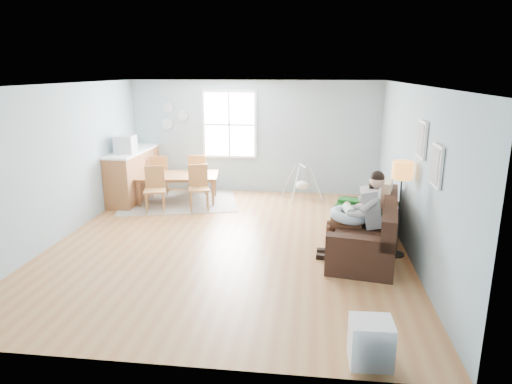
# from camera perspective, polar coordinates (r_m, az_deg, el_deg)

# --- Properties ---
(room) EXTENTS (8.40, 9.40, 3.90)m
(room) POSITION_cam_1_polar(r_m,az_deg,el_deg) (7.55, -3.63, 11.16)
(room) COLOR #A6673B
(window) EXTENTS (1.32, 0.08, 1.62)m
(window) POSITION_cam_1_polar(r_m,az_deg,el_deg) (11.12, -3.34, 8.41)
(window) COLOR white
(window) RESTS_ON room
(pictures) EXTENTS (0.05, 1.34, 0.74)m
(pictures) POSITION_cam_1_polar(r_m,az_deg,el_deg) (6.64, 20.78, 4.72)
(pictures) COLOR white
(pictures) RESTS_ON room
(wall_plates) EXTENTS (0.67, 0.02, 0.66)m
(wall_plates) POSITION_cam_1_polar(r_m,az_deg,el_deg) (11.45, -10.37, 9.28)
(wall_plates) COLOR #9CADBB
(wall_plates) RESTS_ON room
(sofa) EXTENTS (1.34, 2.40, 0.92)m
(sofa) POSITION_cam_1_polar(r_m,az_deg,el_deg) (7.74, 13.88, -5.07)
(sofa) COLOR black
(sofa) RESTS_ON room
(green_throw) EXTENTS (1.23, 1.10, 0.04)m
(green_throw) POSITION_cam_1_polar(r_m,az_deg,el_deg) (8.39, 13.68, -1.65)
(green_throw) COLOR #145916
(green_throw) RESTS_ON sofa
(beige_pillow) EXTENTS (0.27, 0.55, 0.53)m
(beige_pillow) POSITION_cam_1_polar(r_m,az_deg,el_deg) (8.16, 15.99, -0.48)
(beige_pillow) COLOR #B7A68C
(beige_pillow) RESTS_ON sofa
(father) EXTENTS (1.02, 0.48, 1.45)m
(father) POSITION_cam_1_polar(r_m,az_deg,el_deg) (7.29, 12.83, -2.49)
(father) COLOR gray
(father) RESTS_ON sofa
(nursing_pillow) EXTENTS (0.72, 0.71, 0.24)m
(nursing_pillow) POSITION_cam_1_polar(r_m,az_deg,el_deg) (7.33, 11.47, -2.87)
(nursing_pillow) COLOR silver
(nursing_pillow) RESTS_ON father
(infant) EXTENTS (0.19, 0.42, 0.15)m
(infant) POSITION_cam_1_polar(r_m,az_deg,el_deg) (7.34, 11.47, -2.09)
(infant) COLOR silver
(infant) RESTS_ON nursing_pillow
(toddler) EXTENTS (0.61, 0.41, 0.91)m
(toddler) POSITION_cam_1_polar(r_m,az_deg,el_deg) (7.81, 13.55, -1.39)
(toddler) COLOR white
(toddler) RESTS_ON sofa
(floor_lamp) EXTENTS (0.31, 0.31, 1.56)m
(floor_lamp) POSITION_cam_1_polar(r_m,az_deg,el_deg) (7.47, 17.77, 1.62)
(floor_lamp) COLOR black
(floor_lamp) RESTS_ON room
(storage_cube) EXTENTS (0.44, 0.40, 0.48)m
(storage_cube) POSITION_cam_1_polar(r_m,az_deg,el_deg) (5.04, 14.05, -17.73)
(storage_cube) COLOR white
(storage_cube) RESTS_ON room
(rug) EXTENTS (2.98, 2.53, 0.01)m
(rug) POSITION_cam_1_polar(r_m,az_deg,el_deg) (10.61, -9.60, -1.17)
(rug) COLOR gray
(rug) RESTS_ON room
(dining_table) EXTENTS (1.93, 1.27, 0.63)m
(dining_table) POSITION_cam_1_polar(r_m,az_deg,el_deg) (10.53, -9.67, 0.45)
(dining_table) COLOR brown
(dining_table) RESTS_ON rug
(chair_sw) EXTENTS (0.53, 0.53, 0.96)m
(chair_sw) POSITION_cam_1_polar(r_m,az_deg,el_deg) (9.89, -12.53, 0.75)
(chair_sw) COLOR #975734
(chair_sw) RESTS_ON rug
(chair_se) EXTENTS (0.55, 0.55, 0.97)m
(chair_se) POSITION_cam_1_polar(r_m,az_deg,el_deg) (9.85, -7.19, 0.96)
(chair_se) COLOR #975734
(chair_se) RESTS_ON rug
(chair_nw) EXTENTS (0.54, 0.54, 0.97)m
(chair_nw) POSITION_cam_1_polar(r_m,az_deg,el_deg) (11.12, -11.99, 2.37)
(chair_nw) COLOR #975734
(chair_nw) RESTS_ON rug
(chair_ne) EXTENTS (0.49, 0.49, 0.98)m
(chair_ne) POSITION_cam_1_polar(r_m,az_deg,el_deg) (11.08, -7.29, 2.57)
(chair_ne) COLOR #975734
(chair_ne) RESTS_ON rug
(counter) EXTENTS (0.63, 2.06, 1.15)m
(counter) POSITION_cam_1_polar(r_m,az_deg,el_deg) (10.97, -15.03, 2.16)
(counter) COLOR brown
(counter) RESTS_ON room
(monitor) EXTENTS (0.42, 0.40, 0.39)m
(monitor) POSITION_cam_1_polar(r_m,az_deg,el_deg) (10.47, -16.04, 5.74)
(monitor) COLOR silver
(monitor) RESTS_ON counter
(baby_swing) EXTENTS (1.02, 1.03, 0.81)m
(baby_swing) POSITION_cam_1_polar(r_m,az_deg,el_deg) (10.61, 5.80, 0.96)
(baby_swing) COLOR silver
(baby_swing) RESTS_ON room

